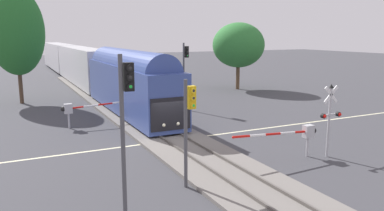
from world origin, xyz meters
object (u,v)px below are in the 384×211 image
at_px(traffic_signal_near_left, 126,112).
at_px(crossing_signal_mast, 330,113).
at_px(traffic_signal_median, 189,116).
at_px(maple_right_background, 238,45).
at_px(commuter_train, 81,64).
at_px(oak_behind_train, 16,32).
at_px(crossing_gate_near, 300,133).
at_px(traffic_signal_far_side, 185,65).
at_px(crossing_gate_far, 78,108).

bearing_deg(traffic_signal_near_left, crossing_signal_mast, 10.36).
xyz_separation_m(traffic_signal_median, maple_right_background, (18.72, 25.10, 2.14)).
bearing_deg(crossing_signal_mast, commuter_train, 99.57).
distance_m(commuter_train, maple_right_background, 21.45).
height_order(crossing_signal_mast, maple_right_background, maple_right_background).
relative_size(oak_behind_train, maple_right_background, 1.38).
bearing_deg(oak_behind_train, crossing_gate_near, -62.68).
xyz_separation_m(commuter_train, maple_right_background, (16.39, -13.57, 2.67)).
xyz_separation_m(crossing_gate_near, traffic_signal_near_left, (-10.56, -2.76, 2.65)).
distance_m(traffic_signal_far_side, traffic_signal_median, 17.87).
distance_m(traffic_signal_near_left, oak_behind_train, 28.21).
height_order(crossing_gate_near, crossing_gate_far, same).
xyz_separation_m(crossing_signal_mast, traffic_signal_near_left, (-12.09, -2.21, 1.57)).
distance_m(crossing_gate_near, maple_right_background, 27.01).
distance_m(crossing_gate_near, crossing_signal_mast, 1.96).
relative_size(crossing_gate_near, crossing_gate_far, 0.92).
relative_size(crossing_signal_mast, traffic_signal_median, 0.84).
height_order(crossing_gate_far, oak_behind_train, oak_behind_train).
relative_size(crossing_gate_far, traffic_signal_far_side, 1.00).
height_order(commuter_train, traffic_signal_near_left, traffic_signal_near_left).
relative_size(crossing_gate_near, traffic_signal_median, 1.13).
bearing_deg(oak_behind_train, commuter_train, 57.06).
distance_m(crossing_gate_near, oak_behind_train, 28.89).
bearing_deg(crossing_gate_near, commuter_train, 97.42).
xyz_separation_m(crossing_signal_mast, traffic_signal_far_side, (-1.36, 15.82, 1.50)).
distance_m(crossing_signal_mast, traffic_signal_far_side, 15.95).
bearing_deg(traffic_signal_far_side, crossing_gate_near, -90.66).
relative_size(commuter_train, crossing_gate_far, 11.10).
bearing_deg(maple_right_background, traffic_signal_near_left, -129.34).
height_order(crossing_gate_far, traffic_signal_far_side, traffic_signal_far_side).
bearing_deg(traffic_signal_near_left, oak_behind_train, 95.02).
height_order(crossing_gate_near, traffic_signal_near_left, traffic_signal_near_left).
bearing_deg(oak_behind_train, traffic_signal_near_left, -84.98).
relative_size(crossing_gate_far, traffic_signal_near_left, 0.98).
bearing_deg(crossing_gate_near, crossing_signal_mast, -19.70).
bearing_deg(traffic_signal_far_side, commuter_train, 102.77).
bearing_deg(traffic_signal_far_side, maple_right_background, 38.07).
distance_m(crossing_signal_mast, maple_right_background, 26.76).
distance_m(traffic_signal_far_side, oak_behind_train, 16.77).
bearing_deg(traffic_signal_far_side, crossing_gate_far, -164.86).
distance_m(crossing_gate_far, maple_right_background, 24.46).
relative_size(commuter_train, crossing_signal_mast, 16.22).
height_order(crossing_signal_mast, traffic_signal_far_side, traffic_signal_far_side).
xyz_separation_m(traffic_signal_near_left, oak_behind_train, (-2.46, 27.95, 2.90)).
bearing_deg(commuter_train, traffic_signal_near_left, -97.95).
bearing_deg(traffic_signal_median, traffic_signal_near_left, -151.72).
xyz_separation_m(crossing_gate_far, traffic_signal_far_side, (9.89, 2.68, 2.58)).
relative_size(crossing_signal_mast, traffic_signal_near_left, 0.67).
height_order(crossing_gate_far, maple_right_background, maple_right_background).
bearing_deg(traffic_signal_median, maple_right_background, 53.29).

